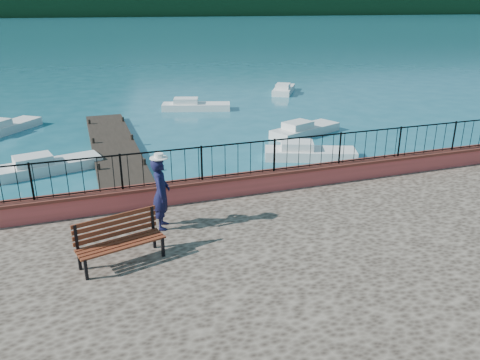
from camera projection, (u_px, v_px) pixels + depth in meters
ground at (259, 304)px, 10.66m from camera, size 2000.00×2000.00×0.00m
parapet at (213, 188)px, 13.41m from camera, size 28.00×0.46×0.58m
railing at (212, 162)px, 13.14m from camera, size 27.00×0.05×0.95m
dock at (117, 156)px, 20.59m from camera, size 2.00×16.00×0.30m
far_forest at (71, 0)px, 272.52m from camera, size 900.00×60.00×18.00m
companion_hill at (258, 10)px, 573.54m from camera, size 448.00×384.00×180.00m
park_bench at (121, 249)px, 10.00m from camera, size 1.94×1.04×1.02m
person at (161, 194)px, 11.37m from camera, size 0.58×0.75×1.81m
hat at (159, 156)px, 11.03m from camera, size 0.44×0.44×0.12m
boat_0 at (49, 162)px, 19.05m from camera, size 4.22×2.23×0.80m
boat_1 at (310, 150)px, 20.66m from camera, size 4.18×2.69×0.80m
boat_2 at (306, 127)px, 24.52m from camera, size 4.30×2.74×0.80m
boat_3 at (4, 125)px, 24.93m from camera, size 3.63×4.17×0.80m
boat_4 at (196, 104)px, 30.27m from camera, size 4.54×2.55×0.80m
boat_5 at (284, 88)px, 36.21m from camera, size 3.14×3.96×0.80m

